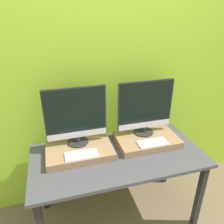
{
  "coord_description": "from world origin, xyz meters",
  "views": [
    {
      "loc": [
        -0.48,
        -1.13,
        1.91
      ],
      "look_at": [
        0.0,
        0.55,
        1.08
      ],
      "focal_mm": 35.0,
      "sensor_mm": 36.0,
      "label": 1
    }
  ],
  "objects": [
    {
      "name": "workbench",
      "position": [
        0.0,
        0.36,
        0.67
      ],
      "size": [
        1.5,
        0.73,
        0.75
      ],
      "color": "#47474C",
      "rests_on": "ground_plane"
    },
    {
      "name": "wooden_riser_right",
      "position": [
        0.32,
        0.47,
        0.79
      ],
      "size": [
        0.57,
        0.38,
        0.06
      ],
      "color": "#99754C",
      "rests_on": "workbench"
    },
    {
      "name": "keyboard_left",
      "position": [
        -0.32,
        0.35,
        0.82
      ],
      "size": [
        0.27,
        0.12,
        0.01
      ],
      "color": "silver",
      "rests_on": "wooden_riser_left"
    },
    {
      "name": "keyboard_right",
      "position": [
        0.32,
        0.35,
        0.82
      ],
      "size": [
        0.27,
        0.12,
        0.01
      ],
      "color": "silver",
      "rests_on": "wooden_riser_right"
    },
    {
      "name": "wall_back",
      "position": [
        0.0,
        0.8,
        1.3
      ],
      "size": [
        8.0,
        0.04,
        2.6
      ],
      "color": "#9ED12D",
      "rests_on": "ground_plane"
    },
    {
      "name": "wooden_riser_left",
      "position": [
        -0.32,
        0.47,
        0.79
      ],
      "size": [
        0.57,
        0.38,
        0.06
      ],
      "color": "#99754C",
      "rests_on": "workbench"
    },
    {
      "name": "monitor_left",
      "position": [
        -0.32,
        0.55,
        1.09
      ],
      "size": [
        0.53,
        0.19,
        0.52
      ],
      "color": "#282828",
      "rests_on": "wooden_riser_left"
    },
    {
      "name": "monitor_right",
      "position": [
        0.32,
        0.55,
        1.09
      ],
      "size": [
        0.53,
        0.19,
        0.52
      ],
      "color": "#282828",
      "rests_on": "wooden_riser_right"
    }
  ]
}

